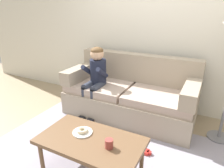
# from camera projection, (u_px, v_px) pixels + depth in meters

# --- Properties ---
(ground) EXTENTS (10.00, 10.00, 0.00)m
(ground) POSITION_uv_depth(u_px,v_px,m) (111.00, 144.00, 2.61)
(ground) COLOR #9E896B
(wall_back) EXTENTS (8.00, 0.10, 2.80)m
(wall_back) POSITION_uv_depth(u_px,v_px,m) (151.00, 25.00, 3.27)
(wall_back) COLOR silver
(wall_back) RESTS_ON ground
(area_rug) EXTENTS (2.82, 1.93, 0.01)m
(area_rug) POSITION_uv_depth(u_px,v_px,m) (102.00, 156.00, 2.40)
(area_rug) COLOR #9993A3
(area_rug) RESTS_ON ground
(couch) EXTENTS (2.02, 0.90, 0.96)m
(couch) POSITION_uv_depth(u_px,v_px,m) (130.00, 95.00, 3.23)
(couch) COLOR tan
(couch) RESTS_ON ground
(coffee_table) EXTENTS (1.06, 0.59, 0.43)m
(coffee_table) POSITION_uv_depth(u_px,v_px,m) (91.00, 143.00, 2.03)
(coffee_table) COLOR brown
(coffee_table) RESTS_ON ground
(person_child) EXTENTS (0.34, 0.58, 1.10)m
(person_child) POSITION_uv_depth(u_px,v_px,m) (96.00, 75.00, 3.16)
(person_child) COLOR #1E2338
(person_child) RESTS_ON ground
(plate) EXTENTS (0.21, 0.21, 0.01)m
(plate) POSITION_uv_depth(u_px,v_px,m) (83.00, 132.00, 2.11)
(plate) COLOR white
(plate) RESTS_ON coffee_table
(donut) EXTENTS (0.14, 0.14, 0.04)m
(donut) POSITION_uv_depth(u_px,v_px,m) (82.00, 130.00, 2.10)
(donut) COLOR beige
(donut) RESTS_ON plate
(mug) EXTENTS (0.08, 0.08, 0.09)m
(mug) POSITION_uv_depth(u_px,v_px,m) (109.00, 144.00, 1.88)
(mug) COLOR #993D38
(mug) RESTS_ON coffee_table
(toy_controller) EXTENTS (0.23, 0.09, 0.05)m
(toy_controller) POSITION_uv_depth(u_px,v_px,m) (142.00, 151.00, 2.45)
(toy_controller) COLOR red
(toy_controller) RESTS_ON ground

